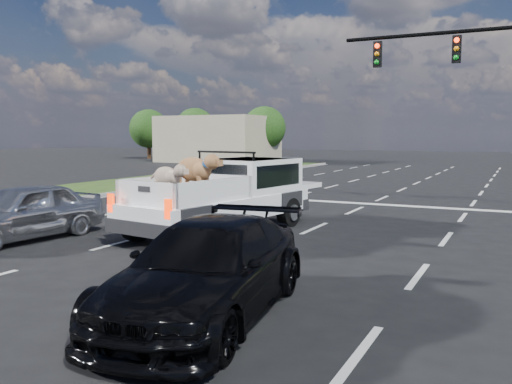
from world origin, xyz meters
TOP-DOWN VIEW (x-y plane):
  - ground at (0.00, 0.00)m, footprint 160.00×160.00m
  - road_markings at (0.00, 6.56)m, footprint 17.75×60.00m
  - grass_median_left at (-11.50, 6.00)m, footprint 5.00×60.00m
  - curb_left at (-9.05, 6.00)m, footprint 0.15×60.00m
  - building_left at (-20.00, 36.00)m, footprint 10.00×8.00m
  - tree_far_a at (-30.00, 38.00)m, footprint 4.20×4.20m
  - tree_far_b at (-24.00, 38.00)m, footprint 4.20×4.20m
  - tree_far_c at (-16.00, 38.00)m, footprint 4.20×4.20m
  - pickup_truck at (-0.23, 2.41)m, footprint 2.96×6.04m
  - silver_sedan at (-4.15, -0.78)m, footprint 2.03×4.29m
  - black_coupe at (2.93, -3.61)m, footprint 2.56×4.94m

SIDE VIEW (x-z plane):
  - ground at x=0.00m, z-range 0.00..0.00m
  - road_markings at x=0.00m, z-range 0.00..0.01m
  - grass_median_left at x=-11.50m, z-range 0.00..0.10m
  - curb_left at x=-9.05m, z-range 0.00..0.14m
  - black_coupe at x=2.93m, z-range 0.00..1.37m
  - silver_sedan at x=-4.15m, z-range 0.00..1.42m
  - pickup_truck at x=-0.23m, z-range -0.06..2.11m
  - building_left at x=-20.00m, z-range 0.00..4.40m
  - tree_far_a at x=-30.00m, z-range 0.59..5.99m
  - tree_far_b at x=-24.00m, z-range 0.59..5.99m
  - tree_far_c at x=-16.00m, z-range 0.59..5.99m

